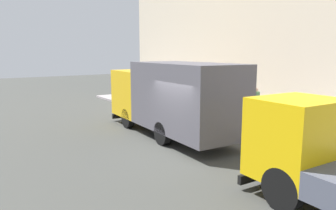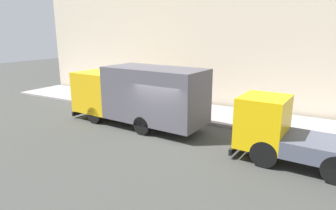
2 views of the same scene
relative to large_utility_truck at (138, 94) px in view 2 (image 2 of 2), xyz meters
The scene contains 8 objects.
ground 2.81m from the large_utility_truck, 119.65° to the right, with size 80.00×80.00×0.00m, color #3F403C.
sidewalk 4.57m from the large_utility_truck, 27.12° to the right, with size 3.81×30.00×0.14m, color #9F9697.
building_facade 7.60m from the large_utility_truck, 17.41° to the right, with size 0.50×30.00×11.31m, color beige.
large_utility_truck is the anchor object (origin of this frame).
small_flatbed_truck 7.77m from the large_utility_truck, 97.25° to the right, with size 2.31×5.60×2.47m.
pedestrian_walking 4.80m from the large_utility_truck, ahead, with size 0.55×0.55×1.69m.
traffic_cone_orange 5.40m from the large_utility_truck, 63.03° to the left, with size 0.48×0.48×0.69m, color orange.
street_sign_post 2.62m from the large_utility_truck, 25.21° to the left, with size 0.44×0.08×2.38m.
Camera 2 is at (-10.96, -6.74, 4.83)m, focal length 30.86 mm.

